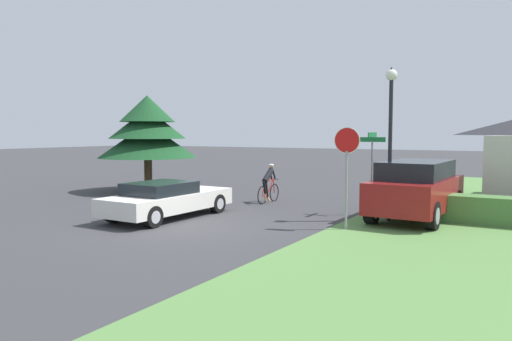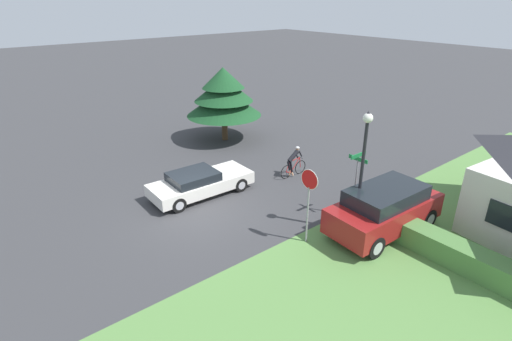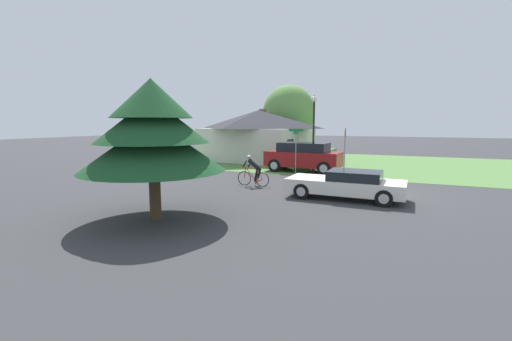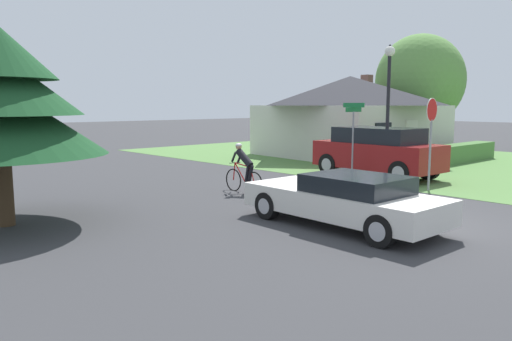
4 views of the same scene
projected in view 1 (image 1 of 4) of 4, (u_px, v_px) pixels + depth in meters
name	position (u px, v px, depth m)	size (l,w,h in m)	color
ground_plane	(183.00, 227.00, 14.78)	(140.00, 140.00, 0.00)	#38383A
sedan_left_lane	(167.00, 199.00, 16.33)	(2.00, 4.78, 1.20)	silver
cyclist	(268.00, 184.00, 19.86)	(0.44, 1.72, 1.56)	black
parked_suv_right	(416.00, 189.00, 16.08)	(2.26, 4.85, 1.89)	maroon
stop_sign	(347.00, 157.00, 14.23)	(0.75, 0.07, 2.95)	gray
street_lamp	(391.00, 118.00, 15.55)	(0.36, 0.36, 4.83)	black
street_name_sign	(372.00, 158.00, 16.81)	(0.90, 0.90, 2.80)	gray
conifer_tall_near	(148.00, 131.00, 23.54)	(4.62, 4.62, 4.54)	#4C3823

